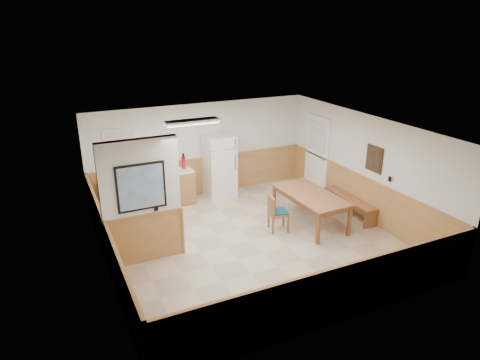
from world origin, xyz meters
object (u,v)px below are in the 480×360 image
dining_table (310,197)px  fire_extinguisher (184,162)px  dining_chair (275,210)px  soap_bottle (119,174)px  dining_bench (350,201)px  refrigerator (219,166)px

dining_table → fire_extinguisher: size_ratio=4.79×
dining_chair → soap_bottle: (-2.93, 2.51, 0.51)m
dining_bench → fire_extinguisher: (-3.39, 2.54, 0.73)m
fire_extinguisher → dining_bench: bearing=-31.0°
dining_table → dining_chair: bearing=176.4°
soap_bottle → fire_extinguisher: bearing=0.1°
dining_bench → dining_chair: (-2.09, 0.03, 0.15)m
fire_extinguisher → soap_bottle: bearing=-174.1°
dining_table → dining_bench: size_ratio=1.16×
dining_chair → fire_extinguisher: size_ratio=2.09×
refrigerator → soap_bottle: 2.60m
dining_chair → refrigerator: bearing=111.0°
dining_chair → fire_extinguisher: fire_extinguisher is taller
dining_bench → soap_bottle: soap_bottle is taller
dining_bench → dining_chair: dining_chair is taller
dining_table → fire_extinguisher: (-2.21, 2.54, 0.42)m
refrigerator → dining_bench: (2.43, -2.45, -0.51)m
refrigerator → dining_bench: 3.49m
soap_bottle → dining_table: bearing=-33.4°
dining_bench → dining_chair: bearing=-179.0°
refrigerator → dining_chair: (0.34, -2.42, -0.36)m
dining_table → dining_bench: dining_table is taller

